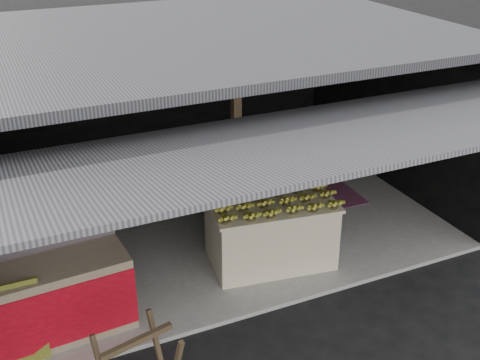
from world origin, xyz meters
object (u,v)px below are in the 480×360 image
banana_table (271,231)px  water_barrel (320,230)px  white_crate (247,198)px  plastic_chair (296,163)px  neighbor_stall (55,295)px

banana_table → water_barrel: size_ratio=3.97×
white_crate → plastic_chair: 1.33m
banana_table → neighbor_stall: (-2.95, -0.30, 0.05)m
banana_table → water_barrel: (0.87, 0.10, -0.24)m
banana_table → water_barrel: bearing=14.7°
plastic_chair → neighbor_stall: bearing=-178.0°
white_crate → plastic_chair: plastic_chair is taller
white_crate → plastic_chair: bearing=30.1°
neighbor_stall → water_barrel: bearing=2.4°
banana_table → white_crate: bearing=90.8°
banana_table → neighbor_stall: 2.96m
water_barrel → neighbor_stall: bearing=-174.0°
white_crate → neighbor_stall: bearing=-152.5°
white_crate → water_barrel: white_crate is taller
water_barrel → banana_table: bearing=-173.6°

